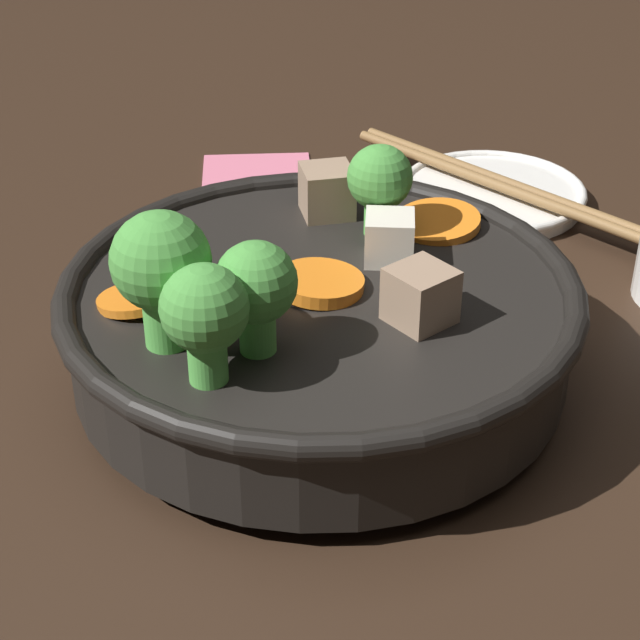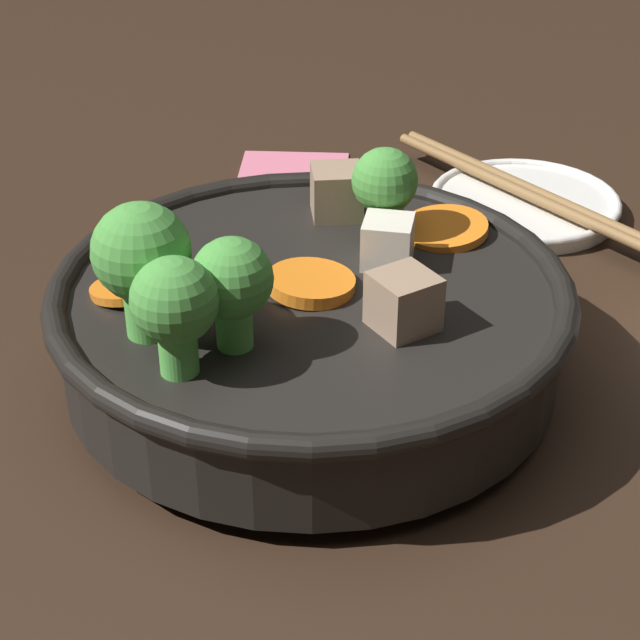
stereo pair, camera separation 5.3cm
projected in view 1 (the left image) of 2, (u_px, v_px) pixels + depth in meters
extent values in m
plane|color=black|center=(320.00, 381.00, 0.55)|extent=(3.00, 3.00, 0.00)
cylinder|color=black|center=(320.00, 373.00, 0.54)|extent=(0.13, 0.13, 0.01)
cylinder|color=black|center=(320.00, 328.00, 0.53)|extent=(0.24, 0.24, 0.04)
torus|color=black|center=(320.00, 289.00, 0.52)|extent=(0.26, 0.26, 0.01)
cylinder|color=brown|center=(320.00, 310.00, 0.52)|extent=(0.23, 0.23, 0.02)
cylinder|color=orange|center=(141.00, 293.00, 0.51)|extent=(0.06, 0.06, 0.01)
cylinder|color=orange|center=(437.00, 222.00, 0.57)|extent=(0.06, 0.06, 0.01)
cylinder|color=orange|center=(314.00, 287.00, 0.51)|extent=(0.06, 0.06, 0.01)
cylinder|color=#59B84C|center=(208.00, 357.00, 0.45)|extent=(0.02, 0.02, 0.02)
sphere|color=#47933D|center=(204.00, 308.00, 0.43)|extent=(0.04, 0.04, 0.04)
cylinder|color=#59B84C|center=(258.00, 329.00, 0.47)|extent=(0.02, 0.02, 0.02)
sphere|color=#47933D|center=(256.00, 282.00, 0.45)|extent=(0.04, 0.04, 0.04)
cylinder|color=#59B84C|center=(166.00, 318.00, 0.47)|extent=(0.02, 0.02, 0.03)
sphere|color=#47933D|center=(161.00, 261.00, 0.45)|extent=(0.04, 0.04, 0.04)
cylinder|color=#59B84C|center=(379.00, 216.00, 0.56)|extent=(0.02, 0.02, 0.02)
sphere|color=#47933D|center=(380.00, 177.00, 0.55)|extent=(0.03, 0.03, 0.03)
cube|color=#9E7F66|center=(421.00, 296.00, 0.49)|extent=(0.04, 0.04, 0.03)
cube|color=#9E7F66|center=(327.00, 191.00, 0.58)|extent=(0.03, 0.03, 0.03)
cube|color=silver|center=(389.00, 238.00, 0.54)|extent=(0.03, 0.03, 0.02)
cylinder|color=white|center=(492.00, 196.00, 0.72)|extent=(0.12, 0.12, 0.01)
torus|color=white|center=(493.00, 190.00, 0.72)|extent=(0.13, 0.13, 0.01)
cube|color=#D16B84|center=(257.00, 185.00, 0.74)|extent=(0.11, 0.08, 0.00)
cylinder|color=olive|center=(490.00, 183.00, 0.71)|extent=(0.19, 0.15, 0.01)
cylinder|color=olive|center=(497.00, 179.00, 0.72)|extent=(0.19, 0.15, 0.01)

